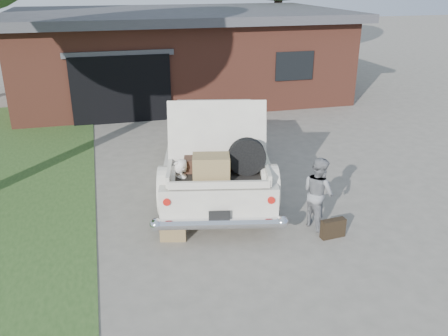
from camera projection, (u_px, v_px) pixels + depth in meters
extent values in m
plane|color=gray|center=(232.00, 233.00, 9.00)|extent=(90.00, 90.00, 0.00)
cube|color=brown|center=(179.00, 57.00, 18.97)|extent=(12.00, 7.00, 3.00)
cube|color=#4C4C51|center=(177.00, 14.00, 18.35)|extent=(12.80, 7.80, 0.30)
cube|color=black|center=(121.00, 89.00, 15.44)|extent=(3.20, 0.30, 2.20)
cube|color=#4C4C51|center=(119.00, 54.00, 14.95)|extent=(3.50, 0.12, 0.18)
cube|color=black|center=(294.00, 66.00, 16.61)|extent=(1.40, 0.08, 1.00)
cylinder|color=#38281E|center=(278.00, 15.00, 25.01)|extent=(0.44, 0.44, 5.20)
cube|color=silver|center=(215.00, 154.00, 10.97)|extent=(3.28, 5.92, 0.73)
cube|color=#ACA697|center=(215.00, 123.00, 11.04)|extent=(2.29, 2.58, 0.58)
cube|color=black|center=(214.00, 112.00, 12.03)|extent=(1.71, 0.46, 0.49)
cube|color=black|center=(216.00, 139.00, 10.06)|extent=(1.71, 0.46, 0.49)
cylinder|color=black|center=(168.00, 205.00, 9.29)|extent=(0.40, 0.77, 0.74)
cylinder|color=black|center=(268.00, 203.00, 9.37)|extent=(0.40, 0.77, 0.74)
cylinder|color=black|center=(178.00, 142.00, 12.82)|extent=(0.40, 0.77, 0.74)
cylinder|color=black|center=(250.00, 141.00, 12.89)|extent=(0.40, 0.77, 0.74)
cylinder|color=silver|center=(219.00, 224.00, 8.42)|extent=(2.28, 0.69, 0.20)
cylinder|color=#A5140F|center=(167.00, 201.00, 8.30)|extent=(0.16, 0.14, 0.13)
cylinder|color=#A5140F|center=(271.00, 199.00, 8.37)|extent=(0.16, 0.14, 0.13)
cube|color=black|center=(219.00, 216.00, 8.34)|extent=(0.38, 0.10, 0.19)
cube|color=black|center=(218.00, 175.00, 8.85)|extent=(1.96, 1.58, 0.04)
cube|color=silver|center=(170.00, 170.00, 8.78)|extent=(0.33, 1.22, 0.20)
cube|color=silver|center=(266.00, 168.00, 8.85)|extent=(0.33, 1.22, 0.20)
cube|color=silver|center=(219.00, 185.00, 8.26)|extent=(1.76, 0.45, 0.13)
cube|color=silver|center=(217.00, 134.00, 9.03)|extent=(1.91, 0.76, 1.26)
cube|color=#43281C|center=(205.00, 163.00, 9.02)|extent=(0.89, 0.67, 0.26)
cube|color=#997E4E|center=(211.00, 167.00, 8.52)|extent=(0.74, 0.57, 0.46)
cube|color=black|center=(223.00, 161.00, 9.13)|extent=(0.81, 0.62, 0.22)
cylinder|color=black|center=(247.00, 157.00, 8.68)|extent=(0.72, 0.33, 0.70)
imported|color=silver|center=(180.00, 196.00, 8.89)|extent=(0.46, 0.59, 1.42)
imported|color=gray|center=(318.00, 193.00, 9.01)|extent=(0.69, 0.80, 1.42)
cube|color=olive|center=(173.00, 232.00, 8.69)|extent=(0.50, 0.26, 0.37)
cube|color=black|center=(333.00, 228.00, 8.80)|extent=(0.48, 0.19, 0.36)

